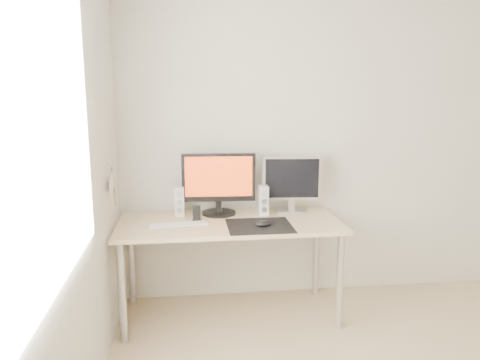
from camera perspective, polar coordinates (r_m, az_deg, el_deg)
wall_back at (r=3.84m, az=12.12°, el=4.58°), size 3.50×0.00×3.50m
wall_left at (r=1.97m, az=-21.62°, el=-2.11°), size 0.00×3.50×3.50m
window_pane at (r=1.93m, az=-21.81°, el=5.16°), size 0.00×1.30×1.30m
mousepad at (r=3.27m, az=2.40°, el=-5.60°), size 0.45×0.40×0.00m
mouse at (r=3.24m, az=2.84°, el=-5.35°), size 0.12×0.07×0.04m
desk at (r=3.41m, az=-1.29°, el=-6.29°), size 1.60×0.70×0.73m
main_monitor at (r=3.51m, az=-2.61°, el=-0.19°), size 0.55×0.27×0.47m
second_monitor at (r=3.61m, az=6.31°, el=-0.13°), size 0.45×0.18×0.43m
speaker_left at (r=3.53m, az=-7.40°, el=-2.58°), size 0.07×0.09×0.22m
speaker_right at (r=3.53m, az=2.86°, el=-2.51°), size 0.07×0.09×0.22m
keyboard at (r=3.29m, az=-7.49°, el=-5.46°), size 0.43×0.17×0.02m
phone_dock at (r=3.35m, az=-5.29°, el=-4.55°), size 0.07×0.06×0.12m
pennant at (r=3.19m, az=-15.31°, el=-0.56°), size 0.01×0.23×0.29m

